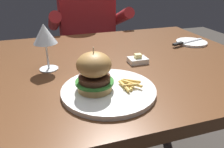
# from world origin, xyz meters

# --- Properties ---
(dining_table) EXTENTS (1.21, 0.88, 0.74)m
(dining_table) POSITION_xyz_m (0.00, 0.00, 0.65)
(dining_table) COLOR #56331C
(dining_table) RESTS_ON ground
(main_plate) EXTENTS (0.28, 0.28, 0.01)m
(main_plate) POSITION_xyz_m (-0.06, -0.24, 0.75)
(main_plate) COLOR white
(main_plate) RESTS_ON dining_table
(burger_sandwich) EXTENTS (0.11, 0.11, 0.13)m
(burger_sandwich) POSITION_xyz_m (-0.10, -0.23, 0.81)
(burger_sandwich) COLOR tan
(burger_sandwich) RESTS_ON main_plate
(fries_pile) EXTENTS (0.07, 0.07, 0.02)m
(fries_pile) POSITION_xyz_m (-0.00, -0.25, 0.76)
(fries_pile) COLOR #E0B251
(fries_pile) RESTS_ON main_plate
(wine_glass) EXTENTS (0.08, 0.08, 0.17)m
(wine_glass) POSITION_xyz_m (-0.22, -0.01, 0.87)
(wine_glass) COLOR silver
(wine_glass) RESTS_ON dining_table
(bread_plate) EXTENTS (0.15, 0.15, 0.01)m
(bread_plate) POSITION_xyz_m (0.47, 0.10, 0.74)
(bread_plate) COLOR white
(bread_plate) RESTS_ON dining_table
(table_knife) EXTENTS (0.20, 0.07, 0.01)m
(table_knife) POSITION_xyz_m (0.43, 0.09, 0.75)
(table_knife) COLOR silver
(table_knife) RESTS_ON bread_plate
(butter_dish) EXTENTS (0.07, 0.05, 0.04)m
(butter_dish) POSITION_xyz_m (0.11, -0.05, 0.75)
(butter_dish) COLOR white
(butter_dish) RESTS_ON dining_table
(diner_person) EXTENTS (0.51, 0.36, 1.18)m
(diner_person) POSITION_xyz_m (0.07, 0.72, 0.56)
(diner_person) COLOR #282833
(diner_person) RESTS_ON ground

